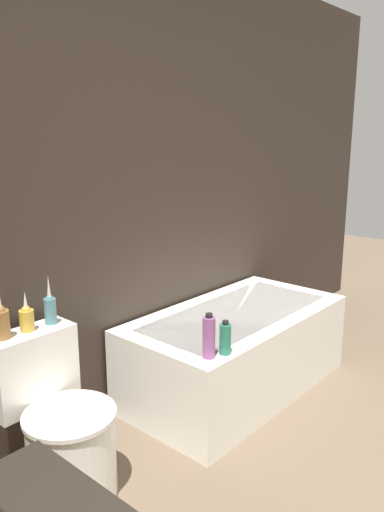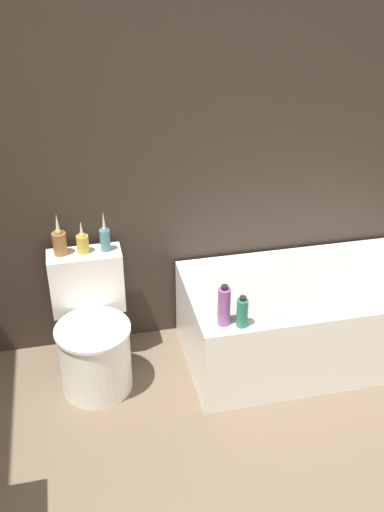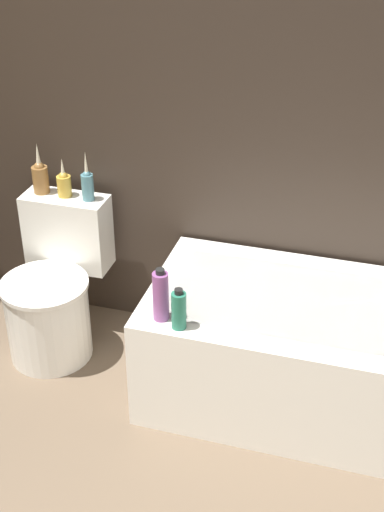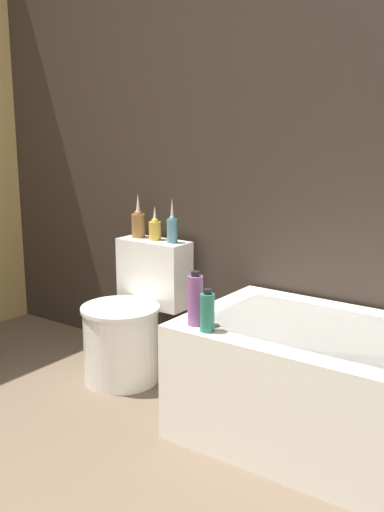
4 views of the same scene
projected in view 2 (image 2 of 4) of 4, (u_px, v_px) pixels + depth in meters
wall_back_tiled at (149, 130)px, 3.14m from camera, size 6.40×0.06×2.60m
bathtub at (311, 317)px, 3.47m from camera, size 1.45×0.74×0.51m
toilet at (93, 335)px, 3.26m from camera, size 0.40×0.57×0.70m
vase_gold at (59, 241)px, 3.17m from camera, size 0.07×0.07×0.24m
vase_silver at (83, 242)px, 3.20m from camera, size 0.07×0.07×0.19m
vase_bronze at (105, 237)px, 3.21m from camera, size 0.06×0.06×0.24m
shampoo_bottle_tall at (224, 306)px, 2.95m from camera, size 0.06×0.06×0.23m
shampoo_bottle_short at (242, 312)px, 2.95m from camera, size 0.06×0.06×0.17m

